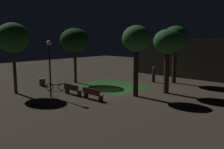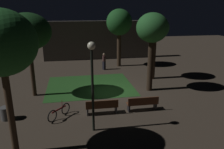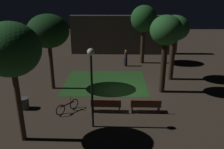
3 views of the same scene
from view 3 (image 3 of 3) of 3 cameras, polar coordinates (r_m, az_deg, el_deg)
ground_plane at (r=16.89m, az=2.99°, el=-4.22°), size 60.00×60.00×0.00m
grass_lawn at (r=18.51m, az=-1.61°, el=-1.97°), size 6.43×5.46×0.01m
bench_corner at (r=13.89m, az=-1.49°, el=-7.57°), size 1.81×0.52×0.88m
bench_front_right at (r=14.00m, az=8.31°, el=-7.57°), size 1.81×0.50×0.88m
tree_lawn_side at (r=16.83m, az=-15.50°, el=10.21°), size 2.92×2.92×5.48m
tree_back_right at (r=22.99m, az=7.87°, el=13.27°), size 2.52×2.52×5.71m
tree_tall_center at (r=16.03m, az=13.22°, el=10.09°), size 2.16×2.16×5.46m
tree_right_canopy at (r=18.82m, az=15.17°, el=10.60°), size 2.30×2.30×5.22m
tree_back_left at (r=10.82m, az=-23.76°, el=5.49°), size 2.60×2.60×5.73m
lamp_post_plaza_west at (r=11.50m, az=-5.10°, el=-0.15°), size 0.36×0.36×4.32m
trash_bin at (r=15.36m, az=-20.91°, el=-6.70°), size 0.58×0.58×0.71m
bicycle at (r=14.26m, az=-10.95°, el=-7.82°), size 1.14×1.32×0.93m
pedestrian at (r=22.43m, az=3.41°, el=4.20°), size 0.34×0.34×1.61m
building_wall_backdrop at (r=26.91m, az=2.99°, el=9.76°), size 12.22×0.80×4.38m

